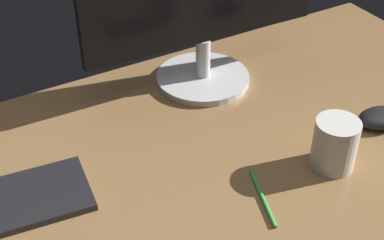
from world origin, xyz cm
name	(u,v)px	position (x,y,z in cm)	size (l,w,h in cm)	color
desk	(226,169)	(0.00, 0.00, 1.00)	(140.00, 84.00, 2.00)	olive
computer_mouse	(381,118)	(34.36, -5.26, 3.77)	(10.21, 6.66, 3.54)	black
coffee_mug	(335,144)	(17.22, -9.77, 6.97)	(8.24, 8.24, 9.94)	silver
pen	(262,197)	(0.64, -10.73, 2.35)	(0.71, 0.71, 14.11)	green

